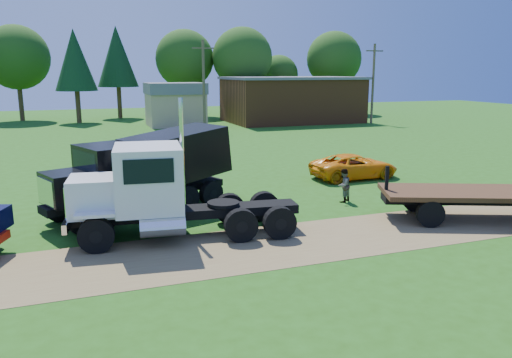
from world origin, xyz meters
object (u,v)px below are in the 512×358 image
object	(u,v)px
orange_pickup	(354,166)
flatbed_trailer	(490,197)
black_dump_truck	(147,167)
white_semi_tractor	(152,192)

from	to	relation	value
orange_pickup	flatbed_trailer	size ratio (longest dim) A/B	0.56
black_dump_truck	orange_pickup	distance (m)	12.28
white_semi_tractor	flatbed_trailer	world-z (taller)	white_semi_tractor
orange_pickup	white_semi_tractor	bearing A→B (deg)	116.57
white_semi_tractor	orange_pickup	bearing A→B (deg)	35.26
white_semi_tractor	black_dump_truck	xyz separation A→B (m)	(0.32, 3.62, 0.23)
black_dump_truck	white_semi_tractor	bearing A→B (deg)	-117.24
white_semi_tractor	black_dump_truck	world-z (taller)	white_semi_tractor
white_semi_tractor	flatbed_trailer	xyz separation A→B (m)	(13.11, -2.38, -0.77)
orange_pickup	flatbed_trailer	bearing A→B (deg)	-175.69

